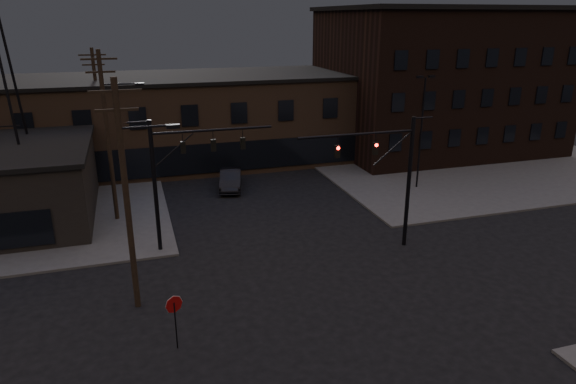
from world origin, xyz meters
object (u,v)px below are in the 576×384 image
at_px(traffic_signal_near, 393,170).
at_px(parked_car_lot_b, 409,152).
at_px(parked_car_lot_a, 407,153).
at_px(car_crossing, 231,180).
at_px(stop_sign, 174,310).
at_px(traffic_signal_far, 176,170).

height_order(traffic_signal_near, parked_car_lot_b, traffic_signal_near).
relative_size(parked_car_lot_a, car_crossing, 0.89).
distance_m(stop_sign, car_crossing, 21.51).
xyz_separation_m(parked_car_lot_a, parked_car_lot_b, (0.81, 1.08, -0.14)).
relative_size(parked_car_lot_a, parked_car_lot_b, 1.05).
distance_m(traffic_signal_far, parked_car_lot_b, 28.27).
bearing_deg(traffic_signal_near, stop_sign, -154.10).
distance_m(parked_car_lot_b, car_crossing, 19.16).
bearing_deg(car_crossing, traffic_signal_near, -50.68).
distance_m(stop_sign, parked_car_lot_a, 33.80).
relative_size(traffic_signal_near, traffic_signal_far, 1.00).
relative_size(traffic_signal_near, parked_car_lot_a, 1.87).
bearing_deg(parked_car_lot_a, stop_sign, 134.19).
bearing_deg(traffic_signal_near, parked_car_lot_b, 56.88).
height_order(traffic_signal_near, stop_sign, traffic_signal_near).
xyz_separation_m(parked_car_lot_a, car_crossing, (-17.92, -2.95, -0.09)).
xyz_separation_m(traffic_signal_near, traffic_signal_far, (-12.07, 3.50, 0.08)).
bearing_deg(stop_sign, parked_car_lot_a, 43.96).
height_order(traffic_signal_far, car_crossing, traffic_signal_far).
bearing_deg(stop_sign, car_crossing, 72.67).
bearing_deg(stop_sign, traffic_signal_near, 25.90).
bearing_deg(stop_sign, traffic_signal_far, 82.68).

